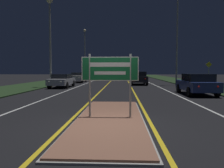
% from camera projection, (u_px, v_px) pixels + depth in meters
% --- Properties ---
extents(ground_plane, '(160.00, 160.00, 0.00)m').
position_uv_depth(ground_plane, '(109.00, 125.00, 6.90)').
color(ground_plane, black).
extents(median_island, '(2.32, 7.43, 0.10)m').
position_uv_depth(median_island, '(110.00, 118.00, 7.62)').
color(median_island, '#999993').
rests_on(median_island, ground_plane).
extents(verge_left, '(5.00, 100.00, 0.08)m').
position_uv_depth(verge_left, '(43.00, 84.00, 27.28)').
color(verge_left, '#1E3319').
rests_on(verge_left, ground_plane).
extents(verge_right, '(5.00, 100.00, 0.08)m').
position_uv_depth(verge_right, '(197.00, 84.00, 26.40)').
color(verge_right, '#1E3319').
rests_on(verge_right, ground_plane).
extents(centre_line_yellow_left, '(0.12, 70.00, 0.01)m').
position_uv_depth(centre_line_yellow_left, '(110.00, 82.00, 31.89)').
color(centre_line_yellow_left, gold).
rests_on(centre_line_yellow_left, ground_plane).
extents(centre_line_yellow_right, '(0.12, 70.00, 0.01)m').
position_uv_depth(centre_line_yellow_right, '(128.00, 82.00, 31.76)').
color(centre_line_yellow_right, gold).
rests_on(centre_line_yellow_right, ground_plane).
extents(lane_line_white_left, '(0.12, 70.00, 0.01)m').
position_uv_depth(lane_line_white_left, '(91.00, 82.00, 32.02)').
color(lane_line_white_left, silver).
rests_on(lane_line_white_left, ground_plane).
extents(lane_line_white_right, '(0.12, 70.00, 0.01)m').
position_uv_depth(lane_line_white_right, '(148.00, 82.00, 31.63)').
color(lane_line_white_right, silver).
rests_on(lane_line_white_right, ground_plane).
extents(edge_line_white_left, '(0.10, 70.00, 0.01)m').
position_uv_depth(edge_line_white_left, '(70.00, 82.00, 32.16)').
color(edge_line_white_left, silver).
rests_on(edge_line_white_left, ground_plane).
extents(edge_line_white_right, '(0.10, 70.00, 0.01)m').
position_uv_depth(edge_line_white_right, '(169.00, 82.00, 31.49)').
color(edge_line_white_right, silver).
rests_on(edge_line_white_right, ground_plane).
extents(highway_sign, '(1.96, 0.07, 2.19)m').
position_uv_depth(highway_sign, '(110.00, 72.00, 7.52)').
color(highway_sign, '#9E9E99').
rests_on(highway_sign, median_island).
extents(streetlight_left_near, '(0.59, 0.59, 8.65)m').
position_uv_depth(streetlight_left_near, '(50.00, 26.00, 20.78)').
color(streetlight_left_near, '#9E9E99').
rests_on(streetlight_left_near, ground_plane).
extents(streetlight_left_far, '(0.48, 0.48, 9.35)m').
position_uv_depth(streetlight_left_far, '(85.00, 48.00, 40.86)').
color(streetlight_left_far, '#9E9E99').
rests_on(streetlight_left_far, ground_plane).
extents(streetlight_right_near, '(0.61, 0.61, 11.31)m').
position_uv_depth(streetlight_right_near, '(177.00, 18.00, 24.64)').
color(streetlight_right_near, '#9E9E99').
rests_on(streetlight_right_near, ground_plane).
extents(car_receding_0, '(2.00, 4.35, 1.47)m').
position_uv_depth(car_receding_0, '(197.00, 84.00, 15.35)').
color(car_receding_0, navy).
rests_on(car_receding_0, ground_plane).
extents(car_receding_1, '(1.96, 4.70, 1.56)m').
position_uv_depth(car_receding_1, '(138.00, 78.00, 25.99)').
color(car_receding_1, black).
rests_on(car_receding_1, ground_plane).
extents(car_approaching_0, '(1.89, 4.51, 1.33)m').
position_uv_depth(car_approaching_0, '(62.00, 80.00, 21.81)').
color(car_approaching_0, '#B7B7BC').
rests_on(car_approaching_0, ground_plane).
extents(car_approaching_1, '(1.92, 4.77, 1.39)m').
position_uv_depth(car_approaching_1, '(78.00, 77.00, 31.02)').
color(car_approaching_1, silver).
rests_on(car_approaching_1, ground_plane).
extents(warning_sign, '(0.60, 0.06, 2.50)m').
position_uv_depth(warning_sign, '(209.00, 72.00, 21.96)').
color(warning_sign, '#9E9E99').
rests_on(warning_sign, verge_right).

